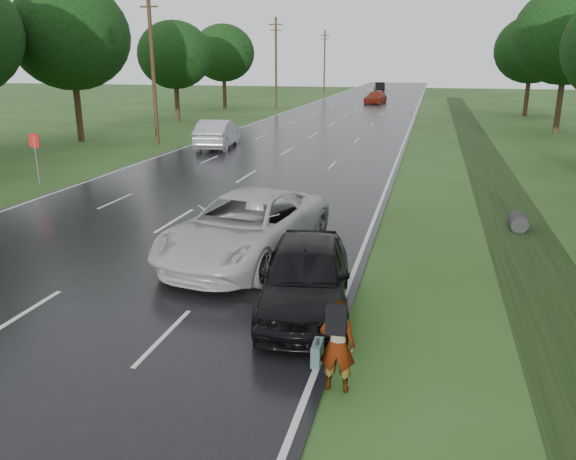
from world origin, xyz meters
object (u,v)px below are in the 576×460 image
Objects in this scene: pedestrian at (336,344)px; white_pickup at (246,227)px; dark_sedan at (306,275)px; road_sign at (35,149)px; silver_sedan at (218,134)px.

white_pickup reaches higher than pedestrian.
pedestrian is 0.35× the size of dark_sedan.
pedestrian is 6.93m from white_pickup.
white_pickup is at bearing -29.98° from road_sign.
silver_sedan reaches higher than pedestrian.
pedestrian is 0.26× the size of white_pickup.
white_pickup is 21.03m from silver_sedan.
white_pickup is (12.13, -7.00, -0.70)m from road_sign.
road_sign reaches higher than pedestrian.
pedestrian is 27.92m from silver_sedan.
road_sign is 0.42× the size of silver_sedan.
silver_sedan is (-10.66, 22.33, 0.08)m from dark_sedan.
road_sign is 0.35× the size of white_pickup.
road_sign is at bearing 158.98° from white_pickup.
pedestrian is at bearing -77.07° from dark_sedan.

